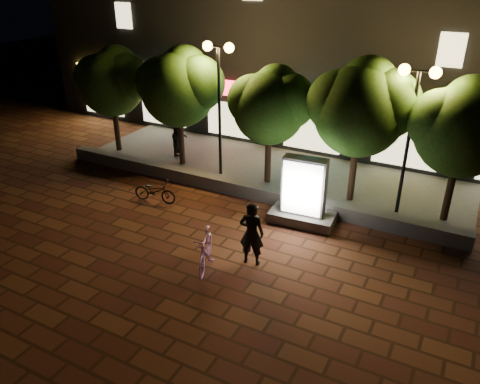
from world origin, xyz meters
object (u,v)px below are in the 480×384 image
Objects in this scene: tree_far_right at (466,125)px; street_lamp_right at (414,103)px; tree_right at (363,105)px; scooter_pink at (206,249)px; tree_left at (180,85)px; scooter_parked at (155,191)px; street_lamp_left at (219,76)px; pedestrian at (180,134)px; tree_far_left at (113,79)px; ad_kiosk at (303,197)px; tree_mid at (271,103)px; rider at (252,234)px.

street_lamp_right is at bearing -170.39° from tree_far_right.
tree_right is 2.73× the size of scooter_pink.
scooter_parked is (1.01, -3.39, -3.02)m from tree_left.
tree_left is 0.94× the size of street_lamp_left.
scooter_pink is 8.78m from pedestrian.
scooter_pink is (8.25, -5.99, -2.73)m from tree_far_left.
tree_far_right is at bearing 25.15° from scooter_pink.
scooter_pink is at bearing -113.07° from tree_right.
ad_kiosk is (-1.04, -2.34, -2.64)m from tree_right.
tree_mid is 6.59m from scooter_pink.
tree_mid is 2.31× the size of rider.
ad_kiosk is at bearing -13.47° from tree_far_left.
tree_mid is at bearing -0.00° from tree_left.
street_lamp_left is 1.04× the size of street_lamp_right.
tree_left is at bearing 159.52° from ad_kiosk.
ad_kiosk is 7.70m from pedestrian.
tree_far_right is 2.56× the size of scooter_pink.
rider is at bearing -151.42° from pedestrian.
tree_right is at bearing -116.69° from rider.
tree_far_right is at bearing -112.93° from pedestrian.
street_lamp_left reaches higher than tree_mid.
tree_mid is 2.79× the size of scooter_parked.
scooter_parked is at bearing -73.34° from tree_left.
rider is at bearing -29.30° from tree_far_left.
tree_left reaches higher than pedestrian.
tree_mid is 2.38× the size of pedestrian.
scooter_parked is at bearing -36.90° from tree_far_left.
tree_far_right is 8.76m from scooter_pink.
pedestrian is at bearing 17.00° from tree_far_left.
scooter_pink is at bearing -63.88° from street_lamp_left.
scooter_parked is at bearing 124.20° from scooter_pink.
street_lamp_right is (1.64, -0.26, 0.33)m from tree_right.
tree_far_left is 5.50m from street_lamp_left.
ad_kiosk is 3.97m from scooter_pink.
tree_far_left is 0.91× the size of tree_right.
scooter_pink is at bearing -126.23° from street_lamp_right.
tree_left reaches higher than rider.
scooter_pink is 0.98× the size of pedestrian.
tree_mid is 5.00m from street_lamp_right.
street_lamp_right is (4.95, -0.26, 0.68)m from tree_mid.
tree_far_right is (6.50, 0.00, 0.15)m from tree_mid.
tree_right is 1.06× the size of tree_far_right.
ad_kiosk is at bearing -87.83° from scooter_parked.
tree_far_right is 0.96× the size of street_lamp_right.
tree_right reaches higher than rider.
scooter_parked is (-5.25, -1.05, -0.51)m from ad_kiosk.
street_lamp_right is (8.95, -0.26, 0.45)m from tree_left.
ad_kiosk is 1.24× the size of scooter_pink.
ad_kiosk reaches higher than rider.
tree_right reaches higher than scooter_parked.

